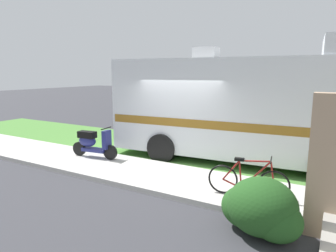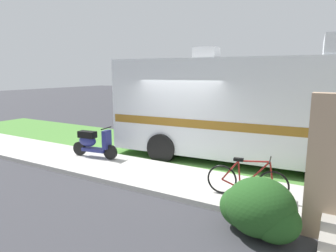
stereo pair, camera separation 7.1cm
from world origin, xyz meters
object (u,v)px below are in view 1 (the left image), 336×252
object	(u,v)px
scooter	(93,143)
bicycle	(248,180)
pickup_truck_far	(252,105)
motorhome_rv	(245,106)

from	to	relation	value
scooter	bicycle	bearing A→B (deg)	-7.15
bicycle	pickup_truck_far	world-z (taller)	pickup_truck_far
bicycle	pickup_truck_far	size ratio (longest dim) A/B	0.32
bicycle	pickup_truck_far	distance (m)	10.65
motorhome_rv	scooter	xyz separation A→B (m)	(-4.07, -2.23, -1.14)
motorhome_rv	scooter	bearing A→B (deg)	-151.31
pickup_truck_far	bicycle	bearing A→B (deg)	-75.74
motorhome_rv	pickup_truck_far	world-z (taller)	motorhome_rv
motorhome_rv	pickup_truck_far	size ratio (longest dim) A/B	1.52
motorhome_rv	scooter	world-z (taller)	motorhome_rv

